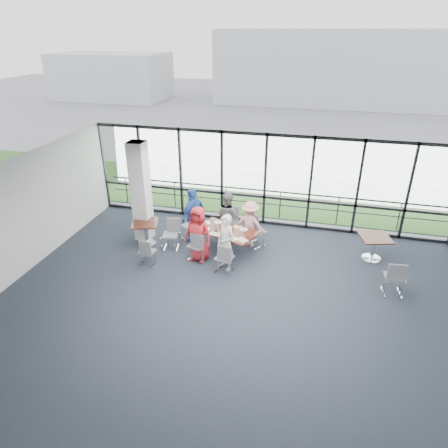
% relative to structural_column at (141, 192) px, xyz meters
% --- Properties ---
extents(floor, '(12.00, 10.00, 0.02)m').
position_rel_structural_column_xyz_m(floor, '(3.60, -3.00, -1.61)').
color(floor, '#222A33').
rests_on(floor, ground).
extents(ceiling, '(12.00, 10.00, 0.04)m').
position_rel_structural_column_xyz_m(ceiling, '(3.60, -3.00, 1.60)').
color(ceiling, silver).
rests_on(ceiling, ground).
extents(wall_left, '(0.10, 10.00, 3.20)m').
position_rel_structural_column_xyz_m(wall_left, '(-2.40, -3.00, 0.00)').
color(wall_left, silver).
rests_on(wall_left, ground).
extents(curtain_wall_back, '(12.00, 0.10, 3.20)m').
position_rel_structural_column_xyz_m(curtain_wall_back, '(3.60, 2.00, 0.00)').
color(curtain_wall_back, white).
rests_on(curtain_wall_back, ground).
extents(structural_column, '(0.50, 0.50, 3.20)m').
position_rel_structural_column_xyz_m(structural_column, '(0.00, 0.00, 0.00)').
color(structural_column, silver).
rests_on(structural_column, ground).
extents(apron, '(80.00, 70.00, 0.02)m').
position_rel_structural_column_xyz_m(apron, '(3.60, 7.00, -1.62)').
color(apron, gray).
rests_on(apron, ground).
extents(grass_strip, '(80.00, 5.00, 0.01)m').
position_rel_structural_column_xyz_m(grass_strip, '(3.60, 5.00, -1.59)').
color(grass_strip, '#2E5F22').
rests_on(grass_strip, ground).
extents(hangar_main, '(24.00, 10.00, 6.00)m').
position_rel_structural_column_xyz_m(hangar_main, '(7.60, 29.00, 1.40)').
color(hangar_main, '#B8BABE').
rests_on(hangar_main, ground).
extents(hangar_aux, '(10.00, 6.00, 4.00)m').
position_rel_structural_column_xyz_m(hangar_aux, '(-14.40, 25.00, 0.40)').
color(hangar_aux, '#B8BABE').
rests_on(hangar_aux, ground).
extents(guard_rail, '(12.00, 0.06, 0.06)m').
position_rel_structural_column_xyz_m(guard_rail, '(3.60, 2.60, -1.10)').
color(guard_rail, '#2D2D33').
rests_on(guard_rail, ground).
extents(main_table, '(2.06, 1.59, 0.75)m').
position_rel_structural_column_xyz_m(main_table, '(2.82, -0.26, -0.98)').
color(main_table, '#3D0C0C').
rests_on(main_table, ground).
extents(side_table_left, '(0.98, 0.98, 0.75)m').
position_rel_structural_column_xyz_m(side_table_left, '(0.23, -0.39, -0.98)').
color(side_table_left, '#3D0C0C').
rests_on(side_table_left, ground).
extents(side_table_right, '(1.03, 1.03, 0.75)m').
position_rel_structural_column_xyz_m(side_table_right, '(7.13, 0.40, -0.97)').
color(side_table_right, '#3D0C0C').
rests_on(side_table_right, ground).
extents(diner_near_left, '(0.91, 0.67, 1.69)m').
position_rel_structural_column_xyz_m(diner_near_left, '(2.13, -0.88, -0.76)').
color(diner_near_left, '#B51E27').
rests_on(diner_near_left, ground).
extents(diner_near_right, '(0.75, 0.71, 1.67)m').
position_rel_structural_column_xyz_m(diner_near_right, '(3.02, -1.15, -0.77)').
color(diner_near_right, silver).
rests_on(diner_near_right, ground).
extents(diner_far_left, '(0.91, 0.79, 1.59)m').
position_rel_structural_column_xyz_m(diner_far_left, '(2.64, 0.60, -0.81)').
color(diner_far_left, slate).
rests_on(diner_far_left, ground).
extents(diner_far_right, '(1.05, 0.67, 1.51)m').
position_rel_structural_column_xyz_m(diner_far_right, '(3.43, 0.30, -0.85)').
color(diner_far_right, pink).
rests_on(diner_far_right, ground).
extents(diner_end, '(0.92, 1.20, 1.81)m').
position_rel_structural_column_xyz_m(diner_end, '(1.64, 0.19, -0.69)').
color(diner_end, '#2B57A9').
rests_on(diner_end, ground).
extents(chair_main_nl, '(0.59, 0.59, 0.94)m').
position_rel_structural_column_xyz_m(chair_main_nl, '(2.09, -0.91, -1.13)').
color(chair_main_nl, slate).
rests_on(chair_main_nl, ground).
extents(chair_main_nr, '(0.54, 0.54, 0.91)m').
position_rel_structural_column_xyz_m(chair_main_nr, '(3.03, -1.35, -1.15)').
color(chair_main_nr, slate).
rests_on(chair_main_nr, ground).
extents(chair_main_fl, '(0.56, 0.56, 0.98)m').
position_rel_structural_column_xyz_m(chair_main_fl, '(2.75, 0.75, -1.11)').
color(chair_main_fl, slate).
rests_on(chair_main_fl, ground).
extents(chair_main_fr, '(0.66, 0.66, 0.96)m').
position_rel_structural_column_xyz_m(chair_main_fr, '(3.62, 0.36, -1.12)').
color(chair_main_fr, slate).
rests_on(chair_main_fr, ground).
extents(chair_main_end, '(0.64, 0.64, 0.94)m').
position_rel_structural_column_xyz_m(chair_main_end, '(1.49, 0.27, -1.13)').
color(chair_main_end, slate).
rests_on(chair_main_end, ground).
extents(chair_spare_la, '(0.46, 0.46, 0.83)m').
position_rel_structural_column_xyz_m(chair_spare_la, '(0.78, -1.50, -1.18)').
color(chair_spare_la, slate).
rests_on(chair_spare_la, ground).
extents(chair_spare_lb, '(0.53, 0.53, 0.93)m').
position_rel_structural_column_xyz_m(chair_spare_lb, '(1.09, -0.47, -1.14)').
color(chair_spare_lb, slate).
rests_on(chair_spare_lb, ground).
extents(chair_spare_r, '(0.53, 0.53, 0.98)m').
position_rel_structural_column_xyz_m(chair_spare_r, '(7.51, -1.28, -1.11)').
color(chair_spare_r, slate).
rests_on(chair_spare_r, ground).
extents(plate_nl, '(0.27, 0.27, 0.01)m').
position_rel_structural_column_xyz_m(plate_nl, '(2.19, -0.37, -0.84)').
color(plate_nl, white).
rests_on(plate_nl, main_table).
extents(plate_nr, '(0.25, 0.25, 0.01)m').
position_rel_structural_column_xyz_m(plate_nr, '(3.16, -0.76, -0.84)').
color(plate_nr, white).
rests_on(plate_nr, main_table).
extents(plate_fl, '(0.27, 0.27, 0.01)m').
position_rel_structural_column_xyz_m(plate_fl, '(2.45, 0.19, -0.84)').
color(plate_fl, white).
rests_on(plate_fl, main_table).
extents(plate_fr, '(0.24, 0.24, 0.01)m').
position_rel_structural_column_xyz_m(plate_fr, '(3.32, -0.10, -0.84)').
color(plate_fr, white).
rests_on(plate_fr, main_table).
extents(plate_end, '(0.25, 0.25, 0.01)m').
position_rel_structural_column_xyz_m(plate_end, '(2.10, 0.04, -0.84)').
color(plate_end, white).
rests_on(plate_end, main_table).
extents(tumbler_a, '(0.07, 0.07, 0.13)m').
position_rel_structural_column_xyz_m(tumbler_a, '(2.53, -0.39, -0.78)').
color(tumbler_a, white).
rests_on(tumbler_a, main_table).
extents(tumbler_b, '(0.06, 0.06, 0.13)m').
position_rel_structural_column_xyz_m(tumbler_b, '(2.97, -0.56, -0.79)').
color(tumbler_b, white).
rests_on(tumbler_b, main_table).
extents(tumbler_c, '(0.07, 0.07, 0.13)m').
position_rel_structural_column_xyz_m(tumbler_c, '(2.96, -0.09, -0.78)').
color(tumbler_c, white).
rests_on(tumbler_c, main_table).
extents(tumbler_d, '(0.06, 0.06, 0.13)m').
position_rel_structural_column_xyz_m(tumbler_d, '(2.19, -0.21, -0.79)').
color(tumbler_d, white).
rests_on(tumbler_d, main_table).
extents(menu_a, '(0.35, 0.27, 0.00)m').
position_rel_structural_column_xyz_m(menu_a, '(2.54, -0.59, -0.85)').
color(menu_a, silver).
rests_on(menu_a, main_table).
extents(menu_b, '(0.40, 0.39, 0.00)m').
position_rel_structural_column_xyz_m(menu_b, '(3.41, -0.74, -0.85)').
color(menu_b, silver).
rests_on(menu_b, main_table).
extents(menu_c, '(0.29, 0.21, 0.00)m').
position_rel_structural_column_xyz_m(menu_c, '(3.09, 0.02, -0.85)').
color(menu_c, silver).
rests_on(menu_c, main_table).
extents(condiment_caddy, '(0.10, 0.07, 0.04)m').
position_rel_structural_column_xyz_m(condiment_caddy, '(2.88, -0.18, -0.83)').
color(condiment_caddy, black).
rests_on(condiment_caddy, main_table).
extents(ketchup_bottle, '(0.06, 0.06, 0.18)m').
position_rel_structural_column_xyz_m(ketchup_bottle, '(2.87, -0.21, -0.76)').
color(ketchup_bottle, '#A30B1F').
rests_on(ketchup_bottle, main_table).
extents(green_bottle, '(0.05, 0.05, 0.20)m').
position_rel_structural_column_xyz_m(green_bottle, '(2.91, -0.23, -0.75)').
color(green_bottle, '#1E7E36').
rests_on(green_bottle, main_table).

